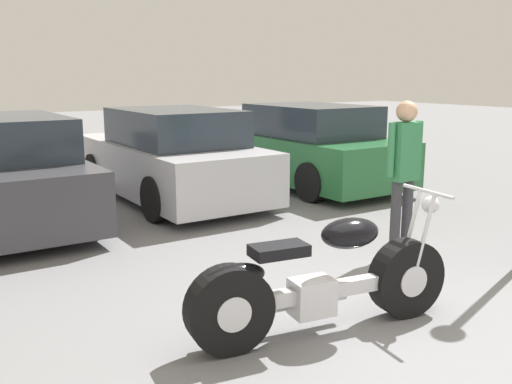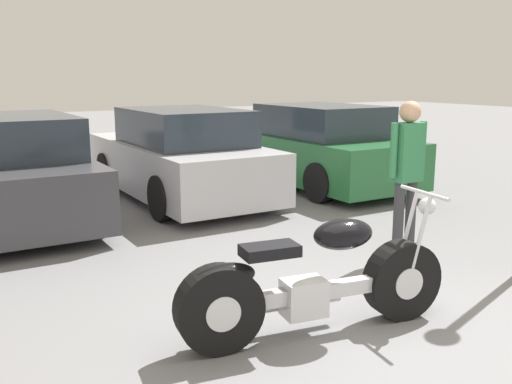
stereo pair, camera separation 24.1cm
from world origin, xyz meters
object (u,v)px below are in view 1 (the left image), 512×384
Objects in this scene: parked_car_silver at (171,157)px; parked_car_green at (304,148)px; person_standing at (404,164)px; parked_car_dark_grey at (1,174)px; motorcycle at (321,283)px.

parked_car_green is (2.67, -0.19, 0.00)m from parked_car_silver.
person_standing is at bearing -112.85° from parked_car_green.
parked_car_dark_grey is 5.34m from parked_car_green.
person_standing is (2.11, 1.11, 0.65)m from motorcycle.
motorcycle is at bearing -73.73° from parked_car_dark_grey.
person_standing is at bearing -77.31° from parked_car_silver.
parked_car_silver reaches higher than motorcycle.
parked_car_green is 2.46× the size of person_standing.
parked_car_green reaches higher than motorcycle.
parked_car_silver is (2.67, 0.16, 0.00)m from parked_car_dark_grey.
parked_car_dark_grey is 1.00× the size of parked_car_silver.
parked_car_green is at bearing -4.13° from parked_car_silver.
person_standing is (3.63, -4.10, 0.37)m from parked_car_dark_grey.
parked_car_silver is 2.46× the size of person_standing.
parked_car_dark_grey and parked_car_green have the same top height.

